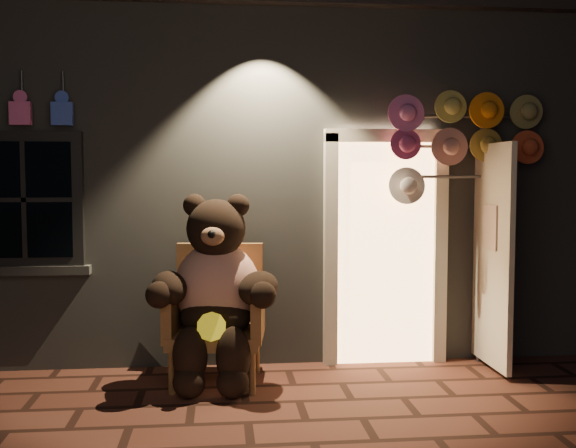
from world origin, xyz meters
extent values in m
plane|color=#552C20|center=(0.00, 0.00, 0.00)|extent=(60.00, 60.00, 0.00)
cube|color=slate|center=(0.00, 4.00, 1.65)|extent=(7.00, 5.00, 3.30)
cube|color=black|center=(0.00, 4.00, 3.38)|extent=(7.30, 5.30, 0.16)
cube|color=black|center=(-1.90, 1.46, 1.55)|extent=(1.00, 0.10, 1.20)
cube|color=black|center=(-1.90, 1.43, 1.55)|extent=(0.82, 0.06, 1.02)
cube|color=slate|center=(-1.90, 1.46, 0.92)|extent=(1.10, 0.14, 0.08)
cube|color=#FABA70|center=(1.35, 1.48, 1.05)|extent=(0.92, 0.10, 2.10)
cube|color=beige|center=(0.83, 1.44, 1.05)|extent=(0.12, 0.12, 2.20)
cube|color=beige|center=(1.87, 1.44, 1.05)|extent=(0.12, 0.12, 2.20)
cube|color=beige|center=(1.35, 1.44, 2.13)|extent=(1.16, 0.12, 0.12)
cube|color=beige|center=(2.25, 1.10, 1.05)|extent=(0.05, 0.80, 2.00)
cube|color=#DD5B9E|center=(-1.90, 1.38, 2.30)|extent=(0.18, 0.07, 0.20)
cylinder|color=#59595E|center=(-1.90, 1.44, 2.55)|extent=(0.02, 0.02, 0.25)
cube|color=blue|center=(-1.55, 1.38, 2.30)|extent=(0.18, 0.07, 0.20)
cylinder|color=#59595E|center=(-1.55, 1.44, 2.55)|extent=(0.02, 0.02, 0.25)
cube|color=brown|center=(-0.23, 0.96, 0.40)|extent=(0.84, 0.79, 0.11)
cube|color=brown|center=(-0.19, 1.28, 0.78)|extent=(0.77, 0.17, 0.76)
cube|color=brown|center=(-0.59, 0.98, 0.62)|extent=(0.16, 0.66, 0.43)
cube|color=brown|center=(0.12, 0.90, 0.62)|extent=(0.16, 0.66, 0.43)
cylinder|color=brown|center=(-0.59, 0.69, 0.17)|extent=(0.05, 0.05, 0.35)
cylinder|color=brown|center=(0.06, 0.62, 0.17)|extent=(0.05, 0.05, 0.35)
cylinder|color=brown|center=(-0.52, 1.30, 0.17)|extent=(0.05, 0.05, 0.35)
cylinder|color=brown|center=(0.13, 1.23, 0.17)|extent=(0.05, 0.05, 0.35)
ellipsoid|color=#BF3614|center=(-0.22, 1.01, 0.81)|extent=(0.79, 0.67, 0.77)
ellipsoid|color=black|center=(-0.23, 0.93, 0.59)|extent=(0.66, 0.58, 0.36)
sphere|color=black|center=(-0.22, 0.96, 1.32)|extent=(0.55, 0.55, 0.50)
sphere|color=black|center=(-0.40, 1.01, 1.51)|extent=(0.19, 0.19, 0.19)
sphere|color=black|center=(-0.04, 0.97, 1.51)|extent=(0.19, 0.19, 0.19)
ellipsoid|color=#936343|center=(-0.25, 0.73, 1.28)|extent=(0.21, 0.16, 0.16)
ellipsoid|color=black|center=(-0.61, 0.82, 0.84)|extent=(0.39, 0.56, 0.28)
ellipsoid|color=black|center=(0.12, 0.74, 0.84)|extent=(0.48, 0.58, 0.28)
ellipsoid|color=black|center=(-0.43, 0.63, 0.33)|extent=(0.28, 0.28, 0.48)
ellipsoid|color=black|center=(-0.09, 0.59, 0.33)|extent=(0.28, 0.28, 0.48)
sphere|color=black|center=(-0.44, 0.56, 0.13)|extent=(0.26, 0.26, 0.26)
sphere|color=black|center=(-0.10, 0.52, 0.13)|extent=(0.26, 0.26, 0.26)
cylinder|color=yellow|center=(-0.26, 0.61, 0.56)|extent=(0.25, 0.12, 0.23)
cylinder|color=#59595E|center=(2.25, 1.38, 1.25)|extent=(0.04, 0.04, 2.49)
cylinder|color=#59595E|center=(1.97, 1.36, 2.31)|extent=(1.11, 0.03, 0.03)
cylinder|color=#59595E|center=(1.97, 1.36, 2.03)|extent=(1.11, 0.03, 0.03)
cylinder|color=#59595E|center=(1.97, 1.36, 1.75)|extent=(1.11, 0.03, 0.03)
cylinder|color=pink|center=(1.50, 1.30, 2.35)|extent=(0.31, 0.11, 0.32)
cylinder|color=tan|center=(1.87, 1.27, 2.35)|extent=(0.31, 0.11, 0.32)
cylinder|color=orange|center=(2.24, 1.24, 2.35)|extent=(0.31, 0.11, 0.32)
cylinder|color=olive|center=(2.61, 1.30, 2.35)|extent=(0.31, 0.11, 0.32)
cylinder|color=#C14483|center=(1.50, 1.27, 2.03)|extent=(0.31, 0.11, 0.32)
cylinder|color=tan|center=(1.87, 1.24, 2.03)|extent=(0.31, 0.11, 0.32)
cylinder|color=olive|center=(2.24, 1.30, 2.03)|extent=(0.31, 0.11, 0.32)
cylinder|color=#DD4F2B|center=(2.61, 1.27, 2.03)|extent=(0.31, 0.11, 0.32)
cylinder|color=white|center=(1.50, 1.24, 1.71)|extent=(0.31, 0.11, 0.32)
camera|label=1|loc=(-0.19, -4.70, 1.76)|focal=42.00mm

